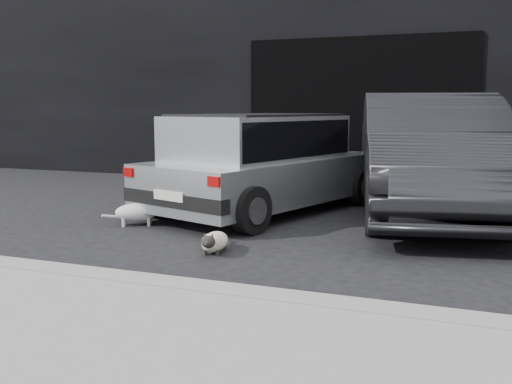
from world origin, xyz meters
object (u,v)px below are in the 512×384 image
(second_car, at_px, (430,154))
(cat_white, at_px, (139,211))
(cat_siamese, at_px, (214,242))
(silver_hatchback, at_px, (262,159))

(second_car, height_order, cat_white, second_car)
(second_car, relative_size, cat_white, 7.28)
(cat_siamese, relative_size, cat_white, 1.05)
(cat_siamese, bearing_deg, cat_white, -42.29)
(silver_hatchback, relative_size, cat_white, 5.87)
(cat_siamese, bearing_deg, second_car, -132.41)
(second_car, distance_m, cat_siamese, 3.35)
(silver_hatchback, relative_size, second_car, 0.81)
(silver_hatchback, bearing_deg, second_car, 33.00)
(cat_siamese, distance_m, cat_white, 1.62)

